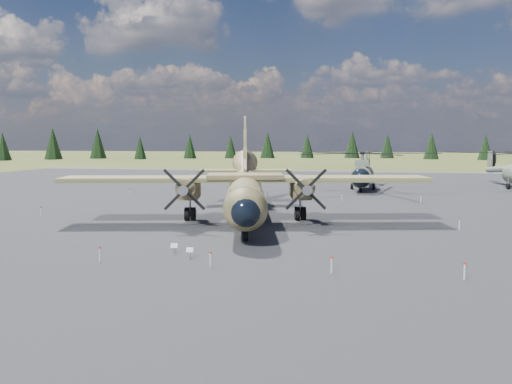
# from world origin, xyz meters

# --- Properties ---
(ground) EXTENTS (500.00, 500.00, 0.00)m
(ground) POSITION_xyz_m (0.00, 0.00, 0.00)
(ground) COLOR brown
(ground) RESTS_ON ground
(apron) EXTENTS (120.00, 120.00, 0.04)m
(apron) POSITION_xyz_m (0.00, 10.00, 0.00)
(apron) COLOR #525256
(apron) RESTS_ON ground
(transport_plane) EXTENTS (28.43, 25.52, 9.39)m
(transport_plane) POSITION_xyz_m (0.51, 2.00, 2.70)
(transport_plane) COLOR #3B3E21
(transport_plane) RESTS_ON ground
(helicopter_near) EXTENTS (20.71, 23.45, 4.91)m
(helicopter_near) POSITION_xyz_m (10.36, 27.99, 3.48)
(helicopter_near) COLOR slate
(helicopter_near) RESTS_ON ground
(info_placard_left) EXTENTS (0.39, 0.19, 0.60)m
(info_placard_left) POSITION_xyz_m (0.35, -11.76, 0.40)
(info_placard_left) COLOR gray
(info_placard_left) RESTS_ON ground
(info_placard_right) EXTENTS (0.41, 0.24, 0.61)m
(info_placard_right) POSITION_xyz_m (-0.86, -10.88, 0.41)
(info_placard_right) COLOR gray
(info_placard_right) RESTS_ON ground
(barrier_fence) EXTENTS (33.12, 29.62, 0.85)m
(barrier_fence) POSITION_xyz_m (-0.46, -0.08, 0.51)
(barrier_fence) COLOR silver
(barrier_fence) RESTS_ON ground
(treeline) EXTENTS (306.96, 311.06, 10.96)m
(treeline) POSITION_xyz_m (-0.30, -3.08, 4.70)
(treeline) COLOR black
(treeline) RESTS_ON ground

